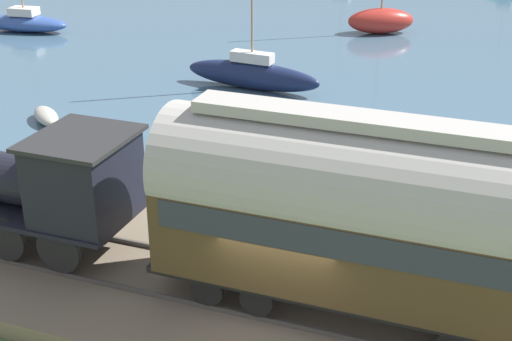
# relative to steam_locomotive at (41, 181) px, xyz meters

# --- Properties ---
(ground_plane) EXTENTS (200.00, 200.00, 0.00)m
(ground_plane) POSITION_rel_steam_locomotive_xyz_m (-0.77, -6.48, -2.38)
(ground_plane) COLOR #476033
(rail_embankment) EXTENTS (5.90, 56.00, 0.56)m
(rail_embankment) POSITION_rel_steam_locomotive_xyz_m (-0.00, -6.48, -2.16)
(rail_embankment) COLOR #756651
(rail_embankment) RESTS_ON ground
(steam_locomotive) EXTENTS (2.49, 6.23, 3.75)m
(steam_locomotive) POSITION_rel_steam_locomotive_xyz_m (0.00, 0.00, 0.00)
(steam_locomotive) COLOR black
(steam_locomotive) RESTS_ON rail_embankment
(passenger_coach) EXTENTS (2.57, 9.32, 4.53)m
(passenger_coach) POSITION_rel_steam_locomotive_xyz_m (0.00, -8.09, 0.62)
(passenger_coach) COLOR black
(passenger_coach) RESTS_ON rail_embankment
(sailboat_blue) EXTENTS (2.28, 5.38, 6.04)m
(sailboat_blue) POSITION_rel_steam_locomotive_xyz_m (21.07, 16.56, -1.83)
(sailboat_blue) COLOR #335199
(sailboat_blue) RESTS_ON harbor_water
(sailboat_navy) EXTENTS (1.52, 6.42, 8.45)m
(sailboat_navy) POSITION_rel_steam_locomotive_xyz_m (15.52, 0.33, -1.67)
(sailboat_navy) COLOR #192347
(sailboat_navy) RESTS_ON harbor_water
(sailboat_red) EXTENTS (3.19, 4.16, 9.61)m
(sailboat_red) POSITION_rel_steam_locomotive_xyz_m (27.87, -2.91, -1.61)
(sailboat_red) COLOR #B72D23
(sailboat_red) RESTS_ON harbor_water
(rowboat_off_pier) EXTENTS (1.97, 2.10, 0.53)m
(rowboat_off_pier) POSITION_rel_steam_locomotive_xyz_m (8.74, 6.37, -2.11)
(rowboat_off_pier) COLOR #B7B2A3
(rowboat_off_pier) RESTS_ON harbor_water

